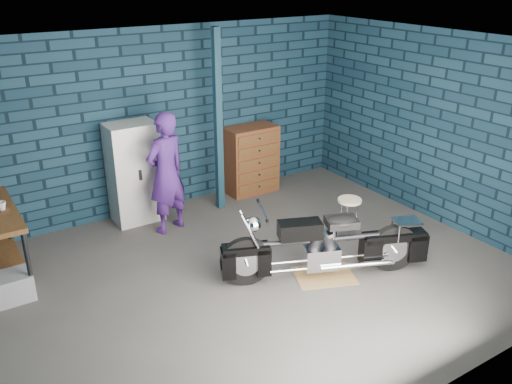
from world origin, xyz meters
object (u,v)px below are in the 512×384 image
motorcycle (326,241)px  shop_stool (348,219)px  locker (134,173)px  tool_chest (252,160)px  storage_bin (9,288)px  person (166,173)px

motorcycle → shop_stool: 1.09m
shop_stool → locker: bearing=136.3°
motorcycle → tool_chest: size_ratio=1.95×
locker → tool_chest: bearing=0.0°
storage_bin → shop_stool: shop_stool is taller
person → tool_chest: (1.72, 0.55, -0.30)m
shop_stool → motorcycle: bearing=-146.0°
tool_chest → motorcycle: bearing=-103.9°
storage_bin → tool_chest: 4.16m
motorcycle → shop_stool: motorcycle is taller
storage_bin → person: bearing=16.1°
storage_bin → shop_stool: (4.19, -0.91, 0.14)m
person → locker: 0.62m
motorcycle → tool_chest: 2.79m
tool_chest → person: bearing=-162.3°
locker → person: bearing=-64.9°
motorcycle → storage_bin: bearing=177.8°
person → shop_stool: 2.56m
storage_bin → tool_chest: size_ratio=0.45×
storage_bin → locker: locker is taller
shop_stool → tool_chest: bearing=96.1°
locker → shop_stool: 3.08m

